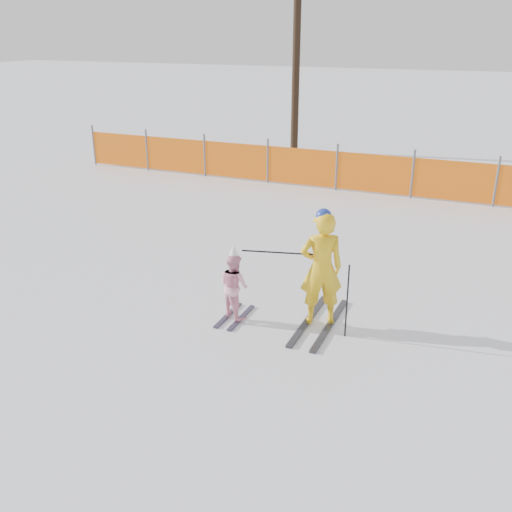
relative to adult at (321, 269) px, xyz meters
The scene contains 6 objects.
ground 1.46m from the adult, 144.23° to the right, with size 120.00×120.00×0.00m, color white.
adult is the anchor object (origin of this frame).
child 1.32m from the adult, 165.87° to the right, with size 0.61×0.86×1.19m.
ski_poles 0.20m from the adult, 110.23° to the right, with size 1.58×0.27×1.11m.
safety_fence 7.87m from the adult, 108.08° to the left, with size 14.93×0.06×1.25m.
tree_trunks 11.01m from the adult, 80.34° to the left, with size 10.20×3.50×7.31m.
Camera 1 is at (3.02, -6.58, 4.07)m, focal length 40.00 mm.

